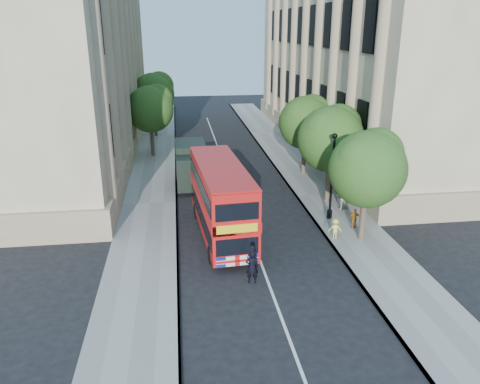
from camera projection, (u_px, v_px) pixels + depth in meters
name	position (u px, v px, depth m)	size (l,w,h in m)	color
ground	(266.00, 275.00, 21.75)	(120.00, 120.00, 0.00)	black
pavement_right	(321.00, 196.00, 31.79)	(3.50, 80.00, 0.12)	gray
pavement_left	(150.00, 204.00, 30.33)	(3.50, 80.00, 0.12)	gray
building_right	(367.00, 49.00, 42.89)	(12.00, 38.00, 18.00)	tan
building_left	(54.00, 51.00, 39.39)	(12.00, 38.00, 18.00)	tan
tree_right_near	(368.00, 165.00, 23.90)	(4.00, 4.00, 6.08)	#473828
tree_right_mid	(331.00, 135.00, 29.43)	(4.20, 4.20, 6.37)	#473828
tree_right_far	(306.00, 120.00, 35.08)	(4.00, 4.00, 6.15)	#473828
tree_left_far	(151.00, 106.00, 40.08)	(4.00, 4.00, 6.30)	#473828
tree_left_back	(154.00, 91.00, 47.46)	(4.20, 4.20, 6.65)	#473828
lamp_post	(332.00, 180.00, 27.14)	(0.32, 0.32, 5.16)	black
double_decker_bus	(221.00, 199.00, 25.12)	(2.91, 8.76, 3.98)	red
box_van	(191.00, 166.00, 33.58)	(2.25, 5.31, 3.02)	black
police_constable	(252.00, 267.00, 20.87)	(0.58, 0.38, 1.59)	black
woman_pedestrian	(342.00, 196.00, 29.14)	(0.80, 0.62, 1.64)	beige
child_a	(354.00, 218.00, 26.38)	(0.68, 0.28, 1.16)	#BF7921
child_b	(335.00, 229.00, 25.11)	(0.72, 0.41, 1.11)	#F8F054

